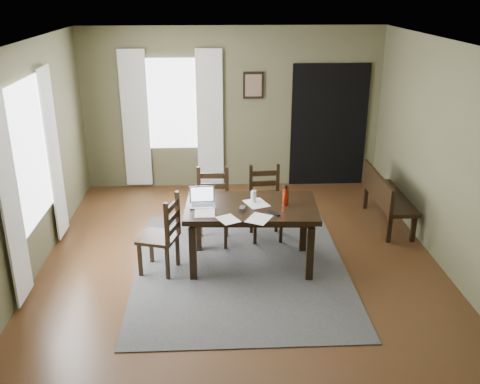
{
  "coord_description": "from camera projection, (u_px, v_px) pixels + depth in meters",
  "views": [
    {
      "loc": [
        -0.3,
        -5.87,
        3.3
      ],
      "look_at": [
        0.0,
        0.3,
        0.9
      ],
      "focal_mm": 40.0,
      "sensor_mm": 36.0,
      "label": 1
    }
  ],
  "objects": [
    {
      "name": "paper_a",
      "position": [
        205.0,
        212.0,
        6.27
      ],
      "size": [
        0.24,
        0.31,
        0.0
      ],
      "primitive_type": "cube",
      "rotation": [
        0.0,
        0.0,
        -0.01
      ],
      "color": "white",
      "rests_on": "dining_table"
    },
    {
      "name": "water_bottle",
      "position": [
        286.0,
        196.0,
        6.43
      ],
      "size": [
        0.09,
        0.09,
        0.25
      ],
      "rotation": [
        0.0,
        0.0,
        -0.28
      ],
      "color": "#AB260D",
      "rests_on": "dining_table"
    },
    {
      "name": "curtain_back_right",
      "position": [
        210.0,
        119.0,
        8.96
      ],
      "size": [
        0.44,
        0.03,
        2.3
      ],
      "color": "silver",
      "rests_on": "ground"
    },
    {
      "name": "curtain_left_near",
      "position": [
        10.0,
        201.0,
        5.55
      ],
      "size": [
        0.03,
        0.48,
        2.3
      ],
      "color": "silver",
      "rests_on": "ground"
    },
    {
      "name": "computer_mouse",
      "position": [
        242.0,
        208.0,
        6.33
      ],
      "size": [
        0.08,
        0.12,
        0.04
      ],
      "primitive_type": "cube",
      "rotation": [
        0.0,
        0.0,
        -0.19
      ],
      "color": "#3F3F42",
      "rests_on": "dining_table"
    },
    {
      "name": "bench",
      "position": [
        385.0,
        194.0,
        7.74
      ],
      "size": [
        0.45,
        1.39,
        0.78
      ],
      "rotation": [
        0.0,
        0.0,
        1.57
      ],
      "color": "black",
      "rests_on": "ground"
    },
    {
      "name": "paper_c",
      "position": [
        256.0,
        203.0,
        6.52
      ],
      "size": [
        0.34,
        0.38,
        0.0
      ],
      "primitive_type": "cube",
      "rotation": [
        0.0,
        0.0,
        0.37
      ],
      "color": "white",
      "rests_on": "dining_table"
    },
    {
      "name": "chair_end",
      "position": [
        162.0,
        236.0,
        6.41
      ],
      "size": [
        0.54,
        0.54,
        0.99
      ],
      "rotation": [
        0.0,
        0.0,
        -1.86
      ],
      "color": "black",
      "rests_on": "rug"
    },
    {
      "name": "room_shell",
      "position": [
        241.0,
        127.0,
        6.02
      ],
      "size": [
        5.02,
        6.02,
        2.71
      ],
      "color": "brown",
      "rests_on": "ground"
    },
    {
      "name": "drinking_glass",
      "position": [
        254.0,
        196.0,
        6.53
      ],
      "size": [
        0.07,
        0.07,
        0.15
      ],
      "primitive_type": "cylinder",
      "rotation": [
        0.0,
        0.0,
        -0.08
      ],
      "color": "silver",
      "rests_on": "dining_table"
    },
    {
      "name": "tv_remote",
      "position": [
        274.0,
        213.0,
        6.22
      ],
      "size": [
        0.14,
        0.17,
        0.02
      ],
      "primitive_type": "cube",
      "rotation": [
        0.0,
        0.0,
        0.59
      ],
      "color": "black",
      "rests_on": "dining_table"
    },
    {
      "name": "chair_back_left",
      "position": [
        213.0,
        207.0,
        7.19
      ],
      "size": [
        0.47,
        0.47,
        1.02
      ],
      "rotation": [
        0.0,
        0.0,
        -0.06
      ],
      "color": "black",
      "rests_on": "rug"
    },
    {
      "name": "curtain_left_far",
      "position": [
        54.0,
        155.0,
        7.08
      ],
      "size": [
        0.03,
        0.48,
        2.3
      ],
      "color": "silver",
      "rests_on": "ground"
    },
    {
      "name": "curtain_back_left",
      "position": [
        135.0,
        120.0,
        8.9
      ],
      "size": [
        0.44,
        0.03,
        2.3
      ],
      "color": "silver",
      "rests_on": "ground"
    },
    {
      "name": "window_left",
      "position": [
        29.0,
        155.0,
        6.22
      ],
      "size": [
        0.01,
        1.3,
        1.7
      ],
      "color": "white",
      "rests_on": "ground"
    },
    {
      "name": "window_back",
      "position": [
        172.0,
        104.0,
        8.87
      ],
      "size": [
        1.0,
        0.01,
        1.5
      ],
      "color": "white",
      "rests_on": "ground"
    },
    {
      "name": "paper_e",
      "position": [
        228.0,
        219.0,
        6.07
      ],
      "size": [
        0.3,
        0.33,
        0.0
      ],
      "primitive_type": "cube",
      "rotation": [
        0.0,
        0.0,
        0.47
      ],
      "color": "white",
      "rests_on": "dining_table"
    },
    {
      "name": "chair_back_right",
      "position": [
        265.0,
        204.0,
        7.33
      ],
      "size": [
        0.47,
        0.47,
        1.0
      ],
      "rotation": [
        0.0,
        0.0,
        0.07
      ],
      "color": "black",
      "rests_on": "rug"
    },
    {
      "name": "doorway_back",
      "position": [
        329.0,
        126.0,
        9.13
      ],
      "size": [
        1.3,
        0.03,
        2.1
      ],
      "color": "black",
      "rests_on": "ground"
    },
    {
      "name": "dining_table",
      "position": [
        251.0,
        213.0,
        6.5
      ],
      "size": [
        1.64,
        1.04,
        0.8
      ],
      "rotation": [
        0.0,
        0.0,
        -0.05
      ],
      "color": "black",
      "rests_on": "rug"
    },
    {
      "name": "laptop",
      "position": [
        202.0,
        200.0,
        6.47
      ],
      "size": [
        0.32,
        0.26,
        0.21
      ],
      "rotation": [
        0.0,
        0.0,
        0.05
      ],
      "color": "#B7B7BC",
      "rests_on": "dining_table"
    },
    {
      "name": "paper_b",
      "position": [
        259.0,
        219.0,
        6.09
      ],
      "size": [
        0.35,
        0.38,
        0.0
      ],
      "primitive_type": "cube",
      "rotation": [
        0.0,
        0.0,
        -0.49
      ],
      "color": "white",
      "rests_on": "dining_table"
    },
    {
      "name": "rug",
      "position": [
        241.0,
        267.0,
        6.67
      ],
      "size": [
        2.6,
        3.2,
        0.01
      ],
      "color": "#404040",
      "rests_on": "ground"
    },
    {
      "name": "ground",
      "position": [
        241.0,
        268.0,
        6.67
      ],
      "size": [
        5.0,
        6.0,
        0.01
      ],
      "color": "#492C16"
    },
    {
      "name": "framed_picture",
      "position": [
        253.0,
        85.0,
        8.82
      ],
      "size": [
        0.34,
        0.03,
        0.44
      ],
      "color": "black",
      "rests_on": "ground"
    }
  ]
}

